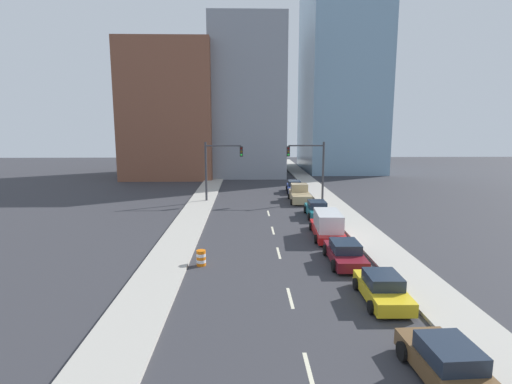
{
  "coord_description": "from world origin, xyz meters",
  "views": [
    {
      "loc": [
        -2.15,
        -4.66,
        8.4
      ],
      "look_at": [
        -1.22,
        32.1,
        2.2
      ],
      "focal_mm": 28.0,
      "sensor_mm": 36.0,
      "label": 1
    }
  ],
  "objects": [
    {
      "name": "traffic_signal_left",
      "position": [
        -5.39,
        38.76,
        4.23
      ],
      "size": [
        4.16,
        0.35,
        6.57
      ],
      "color": "#38383D",
      "rests_on": "ground"
    },
    {
      "name": "sedan_blue",
      "position": [
        3.94,
        44.83,
        0.67
      ],
      "size": [
        2.18,
        4.45,
        1.49
      ],
      "rotation": [
        0.0,
        0.0,
        -0.06
      ],
      "color": "navy",
      "rests_on": "ground"
    },
    {
      "name": "sedan_brown",
      "position": [
        4.46,
        7.09,
        0.65
      ],
      "size": [
        2.24,
        4.45,
        1.4
      ],
      "rotation": [
        0.0,
        0.0,
        0.05
      ],
      "color": "brown",
      "rests_on": "ground"
    },
    {
      "name": "lane_stripe_at_21m",
      "position": [
        0.0,
        20.73,
        0.0
      ],
      "size": [
        0.16,
        2.4,
        0.01
      ],
      "primitive_type": "cube",
      "color": "beige",
      "rests_on": "ground"
    },
    {
      "name": "lane_stripe_at_26m",
      "position": [
        0.0,
        26.45,
        0.0
      ],
      "size": [
        0.16,
        2.4,
        0.01
      ],
      "primitive_type": "cube",
      "color": "beige",
      "rests_on": "ground"
    },
    {
      "name": "building_office_center",
      "position": [
        -1.83,
        66.65,
        12.51
      ],
      "size": [
        12.0,
        20.0,
        25.03
      ],
      "color": "gray",
      "rests_on": "ground"
    },
    {
      "name": "building_brick_left",
      "position": [
        -14.29,
        62.65,
        10.5
      ],
      "size": [
        14.0,
        16.0,
        21.01
      ],
      "color": "brown",
      "rests_on": "ground"
    },
    {
      "name": "sedan_teal",
      "position": [
        4.42,
        31.34,
        0.66
      ],
      "size": [
        2.12,
        4.79,
        1.45
      ],
      "rotation": [
        0.0,
        0.0,
        -0.02
      ],
      "color": "#196B75",
      "rests_on": "ground"
    },
    {
      "name": "building_glass_right",
      "position": [
        15.29,
        70.65,
        16.53
      ],
      "size": [
        13.0,
        20.0,
        33.06
      ],
      "color": "#7A9EB7",
      "rests_on": "ground"
    },
    {
      "name": "lane_stripe_at_14m",
      "position": [
        0.0,
        13.76,
        0.0
      ],
      "size": [
        0.16,
        2.4,
        0.01
      ],
      "primitive_type": "cube",
      "color": "beige",
      "rests_on": "ground"
    },
    {
      "name": "traffic_barrel",
      "position": [
        -4.88,
        18.47,
        0.47
      ],
      "size": [
        0.56,
        0.56,
        0.95
      ],
      "color": "orange",
      "rests_on": "ground"
    },
    {
      "name": "pickup_truck_tan",
      "position": [
        3.81,
        38.79,
        0.76
      ],
      "size": [
        2.46,
        5.56,
        1.87
      ],
      "rotation": [
        0.0,
        0.0,
        -0.03
      ],
      "color": "tan",
      "rests_on": "ground"
    },
    {
      "name": "sedan_maroon",
      "position": [
        3.91,
        18.68,
        0.64
      ],
      "size": [
        2.2,
        4.72,
        1.36
      ],
      "rotation": [
        0.0,
        0.0,
        -0.02
      ],
      "color": "maroon",
      "rests_on": "ground"
    },
    {
      "name": "sedan_yellow",
      "position": [
        4.39,
        13.32,
        0.62
      ],
      "size": [
        2.11,
        4.3,
        1.37
      ],
      "rotation": [
        0.0,
        0.0,
        -0.02
      ],
      "color": "gold",
      "rests_on": "ground"
    },
    {
      "name": "lane_stripe_at_33m",
      "position": [
        0.0,
        32.77,
        0.0
      ],
      "size": [
        0.16,
        2.4,
        0.01
      ],
      "primitive_type": "cube",
      "color": "beige",
      "rests_on": "ground"
    },
    {
      "name": "box_truck_red",
      "position": [
        4.0,
        24.44,
        0.93
      ],
      "size": [
        2.55,
        5.98,
        1.97
      ],
      "rotation": [
        0.0,
        0.0,
        -0.06
      ],
      "color": "red",
      "rests_on": "ground"
    },
    {
      "name": "sidewalk_right",
      "position": [
        7.05,
        45.76,
        0.09
      ],
      "size": [
        2.8,
        91.52,
        0.17
      ],
      "color": "#ADA89E",
      "rests_on": "ground"
    },
    {
      "name": "traffic_signal_right",
      "position": [
        5.22,
        38.76,
        4.23
      ],
      "size": [
        4.16,
        0.35,
        6.57
      ],
      "color": "#38383D",
      "rests_on": "ground"
    },
    {
      "name": "lane_stripe_at_8m",
      "position": [
        0.0,
        7.77,
        0.0
      ],
      "size": [
        0.16,
        2.4,
        0.01
      ],
      "primitive_type": "cube",
      "color": "beige",
      "rests_on": "ground"
    },
    {
      "name": "sidewalk_left",
      "position": [
        -7.05,
        45.76,
        0.09
      ],
      "size": [
        2.8,
        91.52,
        0.17
      ],
      "color": "#ADA89E",
      "rests_on": "ground"
    }
  ]
}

